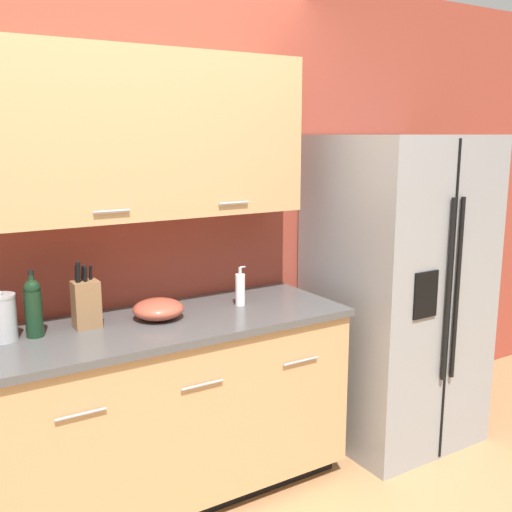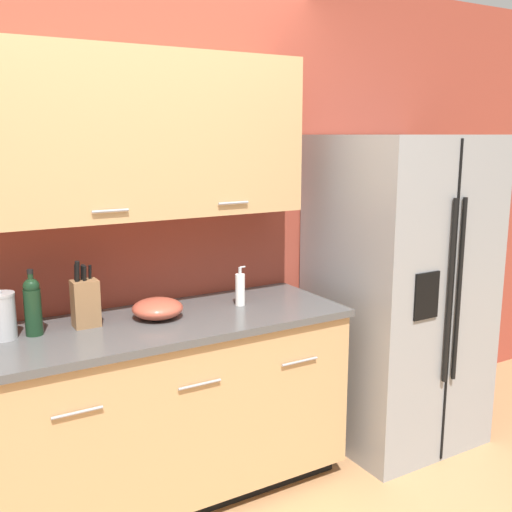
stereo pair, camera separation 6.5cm
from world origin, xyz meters
name	(u,v)px [view 1 (the left image)]	position (x,y,z in m)	size (l,w,h in m)	color
wall_back	(90,207)	(0.00, 0.99, 1.42)	(10.00, 0.39, 2.60)	#993D2D
counter_unit	(121,421)	(0.00, 0.70, 0.46)	(2.21, 0.64, 0.91)	black
refrigerator	(395,290)	(1.63, 0.62, 0.88)	(0.83, 0.81, 1.76)	gray
knife_block	(86,303)	(-0.11, 0.78, 1.02)	(0.11, 0.09, 0.31)	olive
wine_bottle	(33,307)	(-0.33, 0.77, 1.04)	(0.07, 0.07, 0.29)	black
soap_dispenser	(240,289)	(0.66, 0.72, 1.00)	(0.05, 0.05, 0.20)	white
steel_canister	(2,318)	(-0.46, 0.79, 1.01)	(0.12, 0.12, 0.21)	#A3A3A5
mixing_bowl	(158,309)	(0.22, 0.73, 0.96)	(0.24, 0.24, 0.09)	#B24C38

